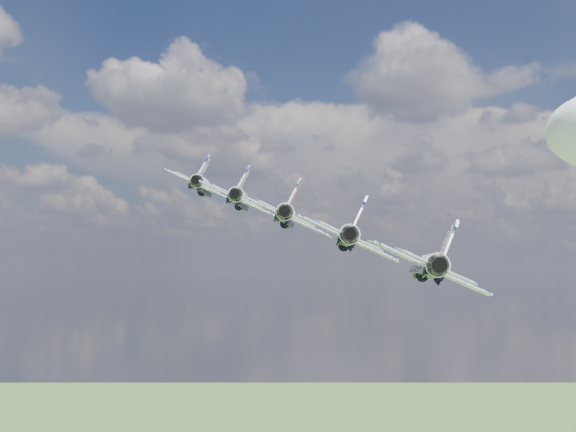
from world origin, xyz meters
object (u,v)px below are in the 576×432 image
at_px(jet_4, 427,266).
at_px(jet_0, 204,186).
at_px(jet_3, 348,237).
at_px(jet_1, 241,199).
at_px(jet_2, 288,216).

bearing_deg(jet_4, jet_0, 120.91).
xyz_separation_m(jet_3, jet_4, (8.83, -7.37, -2.65)).
bearing_deg(jet_1, jet_0, 120.91).
bearing_deg(jet_0, jet_3, -59.09).
relative_size(jet_1, jet_2, 1.00).
bearing_deg(jet_2, jet_3, -59.09).
height_order(jet_0, jet_2, jet_0).
height_order(jet_0, jet_4, jet_0).
relative_size(jet_0, jet_1, 1.00).
relative_size(jet_1, jet_3, 1.00).
bearing_deg(jet_0, jet_4, -59.09).
bearing_deg(jet_1, jet_4, -59.09).
distance_m(jet_2, jet_4, 23.60).
bearing_deg(jet_1, jet_3, -59.09).
bearing_deg(jet_2, jet_1, 120.91).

